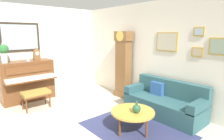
% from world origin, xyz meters
% --- Properties ---
extents(ground_plane, '(6.40, 6.00, 0.10)m').
position_xyz_m(ground_plane, '(0.00, 0.00, -0.05)').
color(ground_plane, beige).
extents(wall_left, '(0.13, 4.90, 2.80)m').
position_xyz_m(wall_left, '(-2.60, -0.01, 1.41)').
color(wall_left, silver).
rests_on(wall_left, ground_plane).
extents(wall_back, '(5.30, 0.13, 2.80)m').
position_xyz_m(wall_back, '(0.02, 2.40, 1.40)').
color(wall_back, silver).
rests_on(wall_back, ground_plane).
extents(area_rug, '(2.10, 1.50, 0.01)m').
position_xyz_m(area_rug, '(1.09, 0.84, 0.00)').
color(area_rug, navy).
rests_on(area_rug, ground_plane).
extents(piano, '(0.87, 1.44, 1.18)m').
position_xyz_m(piano, '(-2.23, -0.23, 0.60)').
color(piano, brown).
rests_on(piano, ground_plane).
extents(piano_bench, '(0.42, 0.70, 0.48)m').
position_xyz_m(piano_bench, '(-1.40, -0.29, 0.41)').
color(piano_bench, brown).
rests_on(piano_bench, ground_plane).
extents(grandfather_clock, '(0.52, 0.34, 2.03)m').
position_xyz_m(grandfather_clock, '(-0.60, 2.13, 0.96)').
color(grandfather_clock, brown).
rests_on(grandfather_clock, ground_plane).
extents(couch, '(1.90, 0.80, 0.84)m').
position_xyz_m(couch, '(1.04, 1.95, 0.31)').
color(couch, '#2D565B').
rests_on(couch, ground_plane).
extents(coffee_table, '(0.88, 0.88, 0.43)m').
position_xyz_m(coffee_table, '(1.06, 0.78, 0.40)').
color(coffee_table, gold).
rests_on(coffee_table, ground_plane).
extents(mantel_clock, '(0.13, 0.18, 0.38)m').
position_xyz_m(mantel_clock, '(-2.23, 0.10, 1.35)').
color(mantel_clock, brown).
rests_on(mantel_clock, piano).
extents(flower_vase, '(0.26, 0.26, 0.58)m').
position_xyz_m(flower_vase, '(-2.23, -0.76, 1.49)').
color(flower_vase, silver).
rests_on(flower_vase, piano).
extents(teacup, '(0.12, 0.12, 0.06)m').
position_xyz_m(teacup, '(-2.13, -0.18, 1.20)').
color(teacup, '#ADC6D6').
rests_on(teacup, piano).
extents(green_jug, '(0.17, 0.17, 0.24)m').
position_xyz_m(green_jug, '(1.17, 0.77, 0.52)').
color(green_jug, '#234C33').
rests_on(green_jug, coffee_table).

